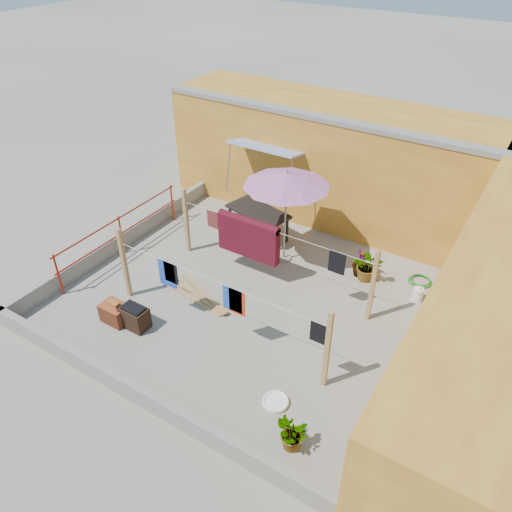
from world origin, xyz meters
name	(u,v)px	position (x,y,z in m)	size (l,w,h in m)	color
ground	(252,299)	(0.00, 0.00, 0.00)	(80.00, 80.00, 0.00)	#9E998E
wall_back	(359,167)	(0.50, 4.69, 1.61)	(11.00, 3.27, 3.21)	gold
parapet_front	(145,398)	(0.00, -3.58, 0.22)	(8.30, 0.16, 0.44)	gray
parapet_left	(123,240)	(-4.08, 0.00, 0.22)	(0.16, 7.30, 0.44)	gray
red_railing	(121,230)	(-3.85, -0.20, 0.72)	(0.05, 4.20, 1.10)	#9E210F
clothesline_rig	(247,245)	(-0.48, 0.54, 1.02)	(5.09, 2.35, 1.80)	tan
patio_umbrella	(287,180)	(-0.18, 1.79, 2.24)	(2.54, 2.54, 2.50)	gray
outdoor_table	(258,213)	(-1.33, 2.38, 0.73)	(1.87, 1.23, 0.80)	black
brick_stack	(115,313)	(-2.12, -2.21, 0.22)	(0.60, 0.44, 0.52)	#994123
lumber_pile	(198,296)	(-1.08, -0.64, 0.06)	(1.92, 0.78, 0.12)	tan
brazier	(135,317)	(-1.63, -2.11, 0.26)	(0.59, 0.40, 0.53)	black
white_basin	(275,402)	(1.96, -2.28, 0.05)	(0.50, 0.50, 0.09)	white
water_jug_a	(418,294)	(3.23, 1.98, 0.17)	(0.24, 0.24, 0.38)	white
water_jug_b	(435,309)	(3.70, 1.72, 0.14)	(0.20, 0.20, 0.32)	white
green_hose	(420,281)	(3.09, 2.70, 0.04)	(0.56, 0.56, 0.08)	#1A771B
plant_back_a	(368,266)	(1.94, 2.12, 0.39)	(0.71, 0.62, 0.79)	#1C5E1B
plant_back_b	(360,263)	(1.72, 2.19, 0.35)	(0.39, 0.39, 0.69)	#1C5E1B
plant_right_a	(443,284)	(3.64, 2.38, 0.38)	(0.40, 0.27, 0.76)	#1C5E1B
plant_right_b	(421,332)	(3.70, 0.60, 0.34)	(0.37, 0.30, 0.68)	#1C5E1B
plant_right_c	(293,435)	(2.66, -2.92, 0.33)	(0.59, 0.51, 0.66)	#1C5E1B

